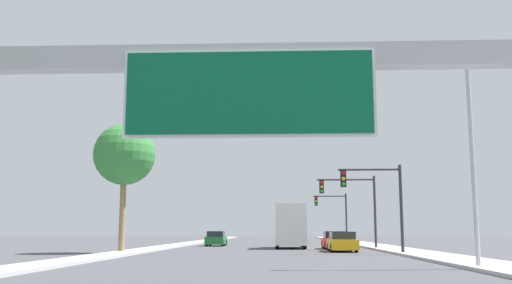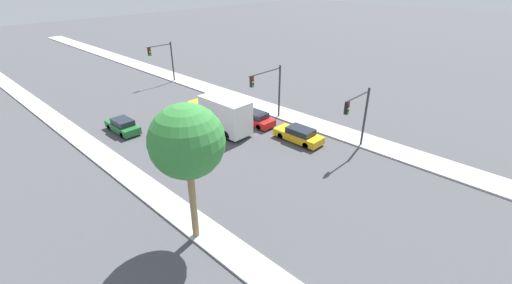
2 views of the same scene
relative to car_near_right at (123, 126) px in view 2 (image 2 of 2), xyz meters
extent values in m
cube|color=#B3B3B3|center=(14.75, 3.12, -0.59)|extent=(3.00, 120.00, 0.15)
cube|color=#B3B3B3|center=(-3.75, 3.12, -0.59)|extent=(2.00, 120.00, 0.15)
cube|color=#1E662D|center=(0.00, 0.05, -0.14)|extent=(1.73, 4.33, 0.69)
cube|color=#1E232D|center=(0.00, -0.16, 0.47)|extent=(1.52, 2.25, 0.53)
cylinder|color=black|center=(-0.76, 1.40, -0.35)|extent=(0.22, 0.64, 0.64)
cylinder|color=black|center=(0.76, 1.40, -0.35)|extent=(0.22, 0.64, 0.64)
cylinder|color=black|center=(-0.76, -1.29, -0.35)|extent=(0.22, 0.64, 0.64)
cylinder|color=black|center=(0.76, -1.29, -0.35)|extent=(0.22, 0.64, 0.64)
cube|color=gold|center=(10.50, -14.05, -0.14)|extent=(1.83, 4.79, 0.69)
cube|color=#1E232D|center=(10.50, -14.29, 0.47)|extent=(1.61, 2.49, 0.53)
cylinder|color=black|center=(9.69, -12.57, -0.35)|extent=(0.22, 0.64, 0.64)
cylinder|color=black|center=(11.31, -12.57, -0.35)|extent=(0.22, 0.64, 0.64)
cylinder|color=black|center=(9.69, -15.54, -0.35)|extent=(0.22, 0.64, 0.64)
cylinder|color=black|center=(11.31, -15.54, -0.35)|extent=(0.22, 0.64, 0.64)
cube|color=red|center=(10.50, -8.27, -0.14)|extent=(1.81, 4.50, 0.70)
cube|color=#1E232D|center=(10.50, -8.50, 0.48)|extent=(1.59, 2.34, 0.54)
cylinder|color=black|center=(9.70, -6.88, -0.35)|extent=(0.22, 0.64, 0.64)
cylinder|color=black|center=(11.30, -6.88, -0.35)|extent=(0.22, 0.64, 0.64)
cylinder|color=black|center=(9.70, -9.67, -0.35)|extent=(0.22, 0.64, 0.64)
cylinder|color=black|center=(11.30, -9.67, -0.35)|extent=(0.22, 0.64, 0.64)
cube|color=yellow|center=(7.00, -4.04, 0.70)|extent=(2.27, 2.04, 2.14)
cube|color=silver|center=(7.00, -7.68, 1.28)|extent=(2.47, 5.24, 3.28)
cylinder|color=black|center=(5.91, -4.14, -0.17)|extent=(0.28, 1.00, 1.00)
cylinder|color=black|center=(8.09, -4.14, -0.17)|extent=(0.28, 1.00, 1.00)
cylinder|color=black|center=(5.91, -8.99, -0.17)|extent=(0.28, 1.00, 1.00)
cylinder|color=black|center=(8.09, -8.99, -0.17)|extent=(0.28, 1.00, 1.00)
cylinder|color=#2D2D30|center=(13.75, -18.88, 2.14)|extent=(0.20, 0.20, 5.61)
cylinder|color=#2D2D30|center=(11.80, -18.88, 4.65)|extent=(3.90, 0.14, 0.14)
cube|color=black|center=(10.17, -18.88, 4.07)|extent=(0.35, 0.28, 1.05)
cylinder|color=red|center=(10.17, -19.04, 4.42)|extent=(0.22, 0.04, 0.22)
cylinder|color=yellow|center=(10.17, -19.04, 4.07)|extent=(0.22, 0.04, 0.22)
cylinder|color=green|center=(10.17, -19.04, 3.72)|extent=(0.22, 0.04, 0.22)
cylinder|color=#2D2D30|center=(13.75, -8.88, 2.26)|extent=(0.20, 0.20, 5.85)
cylinder|color=#2D2D30|center=(11.45, -8.88, 4.88)|extent=(4.61, 0.14, 0.14)
cube|color=black|center=(9.51, -8.88, 4.31)|extent=(0.35, 0.28, 1.05)
cylinder|color=red|center=(9.51, -9.04, 4.66)|extent=(0.22, 0.04, 0.22)
cylinder|color=yellow|center=(9.51, -9.04, 4.31)|extent=(0.22, 0.04, 0.22)
cylinder|color=green|center=(9.51, -9.04, 3.96)|extent=(0.22, 0.04, 0.22)
cylinder|color=#2D2D30|center=(13.75, 11.12, 2.18)|extent=(0.20, 0.20, 5.68)
cylinder|color=#2D2D30|center=(11.88, 11.12, 4.72)|extent=(3.73, 0.14, 0.14)
cube|color=black|center=(10.32, 11.12, 4.14)|extent=(0.35, 0.28, 1.05)
cylinder|color=red|center=(10.32, 10.96, 4.49)|extent=(0.22, 0.04, 0.22)
cylinder|color=yellow|center=(10.32, 10.96, 4.14)|extent=(0.22, 0.04, 0.22)
cylinder|color=green|center=(10.32, 10.96, 3.79)|extent=(0.22, 0.04, 0.22)
cylinder|color=#8C704C|center=(-4.33, -17.53, 2.61)|extent=(0.40, 0.40, 6.56)
sphere|color=#337F38|center=(-4.33, -17.53, 5.89)|extent=(4.14, 4.14, 4.14)
camera|label=1|loc=(6.12, -55.20, 0.84)|focal=40.00mm
camera|label=2|loc=(-13.51, -31.29, 14.00)|focal=24.00mm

